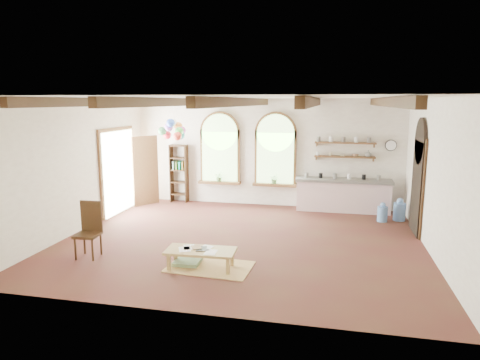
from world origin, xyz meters
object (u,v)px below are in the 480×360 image
(kitchen_counter, at_px, (343,195))
(side_chair, at_px, (89,241))
(coffee_table, at_px, (201,252))
(balloon_cluster, at_px, (174,130))

(kitchen_counter, relative_size, side_chair, 2.37)
(coffee_table, distance_m, side_chair, 2.40)
(kitchen_counter, height_order, balloon_cluster, balloon_cluster)
(kitchen_counter, xyz_separation_m, coffee_table, (-2.70, -5.00, -0.15))
(balloon_cluster, bearing_deg, kitchen_counter, 10.77)
(kitchen_counter, bearing_deg, coffee_table, -118.37)
(coffee_table, relative_size, side_chair, 1.18)
(side_chair, distance_m, balloon_cluster, 4.47)
(coffee_table, height_order, side_chair, side_chair)
(kitchen_counter, distance_m, coffee_table, 5.68)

